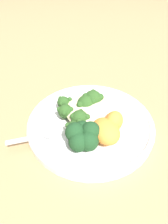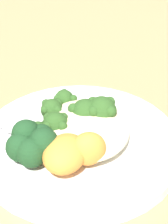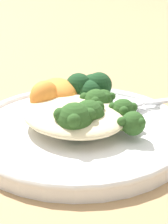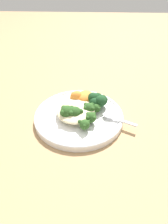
{
  "view_description": "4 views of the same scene",
  "coord_description": "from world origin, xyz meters",
  "views": [
    {
      "loc": [
        0.21,
        -0.19,
        0.29
      ],
      "look_at": [
        -0.01,
        -0.0,
        0.04
      ],
      "focal_mm": 28.0,
      "sensor_mm": 36.0,
      "label": 1
    },
    {
      "loc": [
        0.41,
        0.01,
        0.34
      ],
      "look_at": [
        -0.02,
        0.02,
        0.05
      ],
      "focal_mm": 60.0,
      "sensor_mm": 36.0,
      "label": 2
    },
    {
      "loc": [
        -0.32,
        0.3,
        0.23
      ],
      "look_at": [
        -0.01,
        0.01,
        0.04
      ],
      "focal_mm": 60.0,
      "sensor_mm": 36.0,
      "label": 3
    },
    {
      "loc": [
        -0.43,
        -0.03,
        0.37
      ],
      "look_at": [
        -0.02,
        -0.01,
        0.04
      ],
      "focal_mm": 28.0,
      "sensor_mm": 36.0,
      "label": 4
    }
  ],
  "objects": [
    {
      "name": "ground_plane",
      "position": [
        0.0,
        0.0,
        0.0
      ],
      "size": [
        4.0,
        4.0,
        0.0
      ],
      "primitive_type": "plane",
      "color": "#9E7A51"
    },
    {
      "name": "plate",
      "position": [
        0.0,
        0.01,
        0.01
      ],
      "size": [
        0.28,
        0.28,
        0.02
      ],
      "color": "white",
      "rests_on": "ground_plane"
    },
    {
      "name": "quinoa_mound",
      "position": [
        -0.0,
        0.02,
        0.04
      ],
      "size": [
        0.14,
        0.12,
        0.03
      ],
      "primitive_type": "ellipsoid",
      "color": "beige",
      "rests_on": "plate"
    },
    {
      "name": "broccoli_stalk_0",
      "position": [
        -0.02,
        0.04,
        0.04
      ],
      "size": [
        0.08,
        0.05,
        0.04
      ],
      "rotation": [
        0.0,
        0.0,
        2.78
      ],
      "color": "#8EB25B",
      "rests_on": "plate"
    },
    {
      "name": "broccoli_stalk_1",
      "position": [
        -0.02,
        0.02,
        0.04
      ],
      "size": [
        0.08,
        0.05,
        0.04
      ],
      "rotation": [
        0.0,
        0.0,
        3.27
      ],
      "color": "#8EB25B",
      "rests_on": "plate"
    },
    {
      "name": "broccoli_stalk_2",
      "position": [
        -0.05,
        -0.01,
        0.03
      ],
      "size": [
        0.12,
        0.06,
        0.03
      ],
      "rotation": [
        0.0,
        0.0,
        3.54
      ],
      "color": "#8EB25B",
      "rests_on": "plate"
    },
    {
      "name": "broccoli_stalk_3",
      "position": [
        -0.03,
        -0.02,
        0.04
      ],
      "size": [
        0.1,
        0.09,
        0.03
      ],
      "rotation": [
        0.0,
        0.0,
        3.89
      ],
      "color": "#8EB25B",
      "rests_on": "plate"
    },
    {
      "name": "broccoli_stalk_4",
      "position": [
        0.0,
        -0.02,
        0.04
      ],
      "size": [
        0.05,
        0.08,
        0.04
      ],
      "rotation": [
        0.0,
        0.0,
        4.38
      ],
      "color": "#8EB25B",
      "rests_on": "plate"
    },
    {
      "name": "broccoli_stalk_5",
      "position": [
        0.01,
        -0.02,
        0.03
      ],
      "size": [
        0.03,
        0.12,
        0.03
      ],
      "rotation": [
        0.0,
        0.0,
        4.58
      ],
      "color": "#8EB25B",
      "rests_on": "plate"
    },
    {
      "name": "sweet_potato_chunk_0",
      "position": [
        0.06,
        -0.01,
        0.04
      ],
      "size": [
        0.08,
        0.07,
        0.04
      ],
      "primitive_type": "ellipsoid",
      "rotation": [
        0.0,
        0.0,
        2.78
      ],
      "color": "orange",
      "rests_on": "plate"
    },
    {
      "name": "sweet_potato_chunk_1",
      "position": [
        0.06,
        0.02,
        0.04
      ],
      "size": [
        0.04,
        0.05,
        0.04
      ],
      "primitive_type": "ellipsoid",
      "rotation": [
        0.0,
        0.0,
        1.81
      ],
      "color": "orange",
      "rests_on": "plate"
    },
    {
      "name": "kale_tuft",
      "position": [
        0.04,
        -0.05,
        0.04
      ],
      "size": [
        0.07,
        0.07,
        0.04
      ],
      "color": "#193D1E",
      "rests_on": "plate"
    },
    {
      "name": "spoon",
      "position": [
        -0.02,
        -0.09,
        0.03
      ],
      "size": [
        0.06,
        0.1,
        0.01
      ],
      "rotation": [
        0.0,
        0.0,
        4.26
      ],
      "color": "silver",
      "rests_on": "plate"
    }
  ]
}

